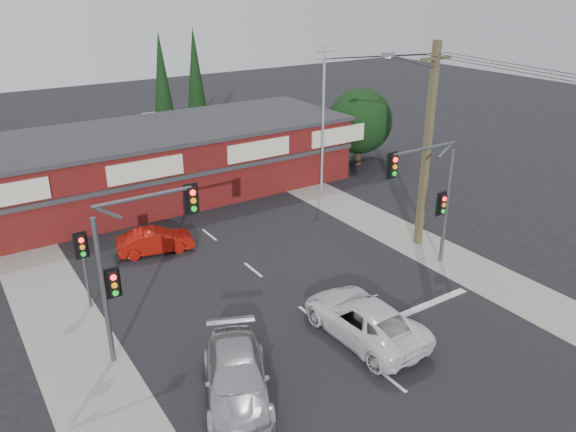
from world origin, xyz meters
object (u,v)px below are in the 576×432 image
white_suv (364,319)px  utility_pole (426,141)px  shop_building (140,165)px  red_sedan (155,241)px  silver_suv (237,377)px

white_suv → utility_pole: bearing=-149.0°
white_suv → utility_pole: size_ratio=0.54×
white_suv → shop_building: (-1.89, 18.68, 1.39)m
red_sedan → shop_building: 8.04m
silver_suv → shop_building: size_ratio=0.18×
red_sedan → shop_building: size_ratio=0.14×
shop_building → utility_pole: 17.15m
red_sedan → silver_suv: bearing=-176.4°
red_sedan → utility_pole: (11.45, -6.39, 4.79)m
shop_building → utility_pole: bearing=-56.2°
white_suv → red_sedan: size_ratio=1.45×
red_sedan → shop_building: bearing=-3.8°
white_suv → utility_pole: (7.47, 4.68, 4.65)m
silver_suv → utility_pole: bearing=44.7°
shop_building → utility_pole: size_ratio=2.73×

